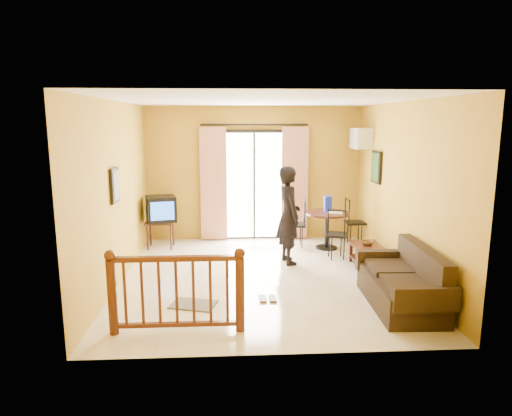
{
  "coord_description": "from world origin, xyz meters",
  "views": [
    {
      "loc": [
        -0.5,
        -7.04,
        2.5
      ],
      "look_at": [
        -0.09,
        0.2,
        1.11
      ],
      "focal_mm": 32.0,
      "sensor_mm": 36.0,
      "label": 1
    }
  ],
  "objects": [
    {
      "name": "botanical_print",
      "position": [
        2.22,
        1.3,
        1.65
      ],
      "size": [
        0.05,
        0.5,
        0.6
      ],
      "color": "black",
      "rests_on": "room_shell"
    },
    {
      "name": "sandals",
      "position": [
        0.01,
        -0.95,
        0.01
      ],
      "size": [
        0.24,
        0.25,
        0.03
      ],
      "color": "#543C1C",
      "rests_on": "ground"
    },
    {
      "name": "stair_balustrade",
      "position": [
        -1.15,
        -1.9,
        0.56
      ],
      "size": [
        1.63,
        0.13,
        1.04
      ],
      "color": "#471E0F",
      "rests_on": "ground"
    },
    {
      "name": "picture_left",
      "position": [
        -2.22,
        -0.2,
        1.55
      ],
      "size": [
        0.05,
        0.42,
        0.52
      ],
      "color": "black",
      "rests_on": "room_shell"
    },
    {
      "name": "sofa",
      "position": [
        1.85,
        -1.27,
        0.31
      ],
      "size": [
        0.84,
        1.73,
        0.82
      ],
      "rotation": [
        0.0,
        0.0,
        -0.03
      ],
      "color": "black",
      "rests_on": "ground"
    },
    {
      "name": "coffee_table",
      "position": [
        1.85,
        0.37,
        0.26
      ],
      "size": [
        0.49,
        0.87,
        0.39
      ],
      "color": "black",
      "rests_on": "ground"
    },
    {
      "name": "dining_table",
      "position": [
        1.4,
        1.64,
        0.58
      ],
      "size": [
        0.87,
        0.87,
        0.73
      ],
      "color": "black",
      "rests_on": "ground"
    },
    {
      "name": "bowl",
      "position": [
        1.85,
        0.45,
        0.42
      ],
      "size": [
        0.24,
        0.24,
        0.07
      ],
      "primitive_type": "imported",
      "rotation": [
        0.0,
        0.0,
        0.17
      ],
      "color": "#543C1C",
      "rests_on": "coffee_table"
    },
    {
      "name": "dining_chairs",
      "position": [
        1.42,
        1.56,
        0.0
      ],
      "size": [
        1.66,
        1.43,
        0.95
      ],
      "color": "black",
      "rests_on": "ground"
    },
    {
      "name": "ground",
      "position": [
        0.0,
        0.0,
        0.0
      ],
      "size": [
        5.0,
        5.0,
        0.0
      ],
      "primitive_type": "plane",
      "color": "beige",
      "rests_on": "ground"
    },
    {
      "name": "doormat",
      "position": [
        -1.03,
        -1.09,
        0.01
      ],
      "size": [
        0.69,
        0.55,
        0.02
      ],
      "primitive_type": "cube",
      "rotation": [
        0.0,
        0.0,
        -0.27
      ],
      "color": "#5C5849",
      "rests_on": "ground"
    },
    {
      "name": "room_shell",
      "position": [
        0.0,
        0.0,
        1.7
      ],
      "size": [
        5.0,
        5.0,
        5.0
      ],
      "color": "white",
      "rests_on": "ground"
    },
    {
      "name": "television",
      "position": [
        -1.87,
        1.85,
        0.8
      ],
      "size": [
        0.66,
        0.62,
        0.5
      ],
      "rotation": [
        0.0,
        0.0,
        0.25
      ],
      "color": "black",
      "rests_on": "tv_table"
    },
    {
      "name": "tv_table",
      "position": [
        -1.9,
        1.86,
        0.47
      ],
      "size": [
        0.54,
        0.45,
        0.55
      ],
      "color": "black",
      "rests_on": "ground"
    },
    {
      "name": "air_conditioner",
      "position": [
        2.09,
        1.95,
        2.15
      ],
      "size": [
        0.31,
        0.6,
        0.4
      ],
      "color": "white",
      "rests_on": "room_shell"
    },
    {
      "name": "water_jug",
      "position": [
        1.42,
        1.72,
        0.88
      ],
      "size": [
        0.17,
        0.17,
        0.31
      ],
      "primitive_type": "cylinder",
      "color": "#1225AE",
      "rests_on": "dining_table"
    },
    {
      "name": "standing_person",
      "position": [
        0.52,
        0.77,
        0.86
      ],
      "size": [
        0.54,
        0.7,
        1.73
      ],
      "primitive_type": "imported",
      "rotation": [
        0.0,
        0.0,
        1.78
      ],
      "color": "black",
      "rests_on": "ground"
    },
    {
      "name": "balcony_door",
      "position": [
        0.0,
        2.43,
        1.19
      ],
      "size": [
        2.25,
        0.14,
        2.46
      ],
      "color": "black",
      "rests_on": "ground"
    },
    {
      "name": "serving_tray",
      "position": [
        1.53,
        1.54,
        0.74
      ],
      "size": [
        0.32,
        0.25,
        0.02
      ],
      "primitive_type": "cube",
      "rotation": [
        0.0,
        0.0,
        -0.28
      ],
      "color": "#EBE3C8",
      "rests_on": "dining_table"
    }
  ]
}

